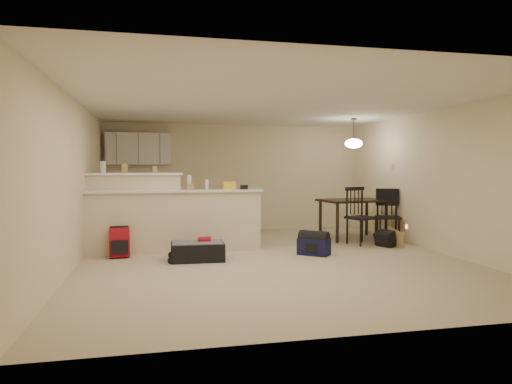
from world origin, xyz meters
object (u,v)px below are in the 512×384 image
object	(u,v)px
suitcase	(198,252)
navy_duffel	(314,247)
red_backpack	(119,243)
black_daypack	(385,239)
pendant_lamp	(354,143)
dining_chair_near	(362,216)
dining_table	(353,204)
dining_chair_far	(388,216)

from	to	relation	value
suitcase	navy_duffel	size ratio (longest dim) A/B	1.62
red_backpack	black_daypack	distance (m)	4.79
suitcase	red_backpack	distance (m)	1.35
red_backpack	navy_duffel	bearing A→B (deg)	-14.44
pendant_lamp	dining_chair_near	bearing A→B (deg)	-100.97
dining_table	red_backpack	world-z (taller)	dining_table
dining_table	navy_duffel	size ratio (longest dim) A/B	2.76
dining_table	navy_duffel	distance (m)	2.13
dining_table	black_daypack	bearing A→B (deg)	-87.25
pendant_lamp	dining_chair_far	xyz separation A→B (m)	(0.54, -0.48, -1.47)
dining_table	navy_duffel	world-z (taller)	dining_table
pendant_lamp	red_backpack	xyz separation A→B (m)	(-4.59, -1.03, -1.75)
pendant_lamp	dining_table	bearing A→B (deg)	90.00
dining_table	black_daypack	xyz separation A→B (m)	(0.19, -1.03, -0.58)
dining_table	suitcase	size ratio (longest dim) A/B	1.71
pendant_lamp	black_daypack	xyz separation A→B (m)	(0.19, -1.03, -1.85)
red_backpack	black_daypack	bearing A→B (deg)	-5.95
dining_chair_far	navy_duffel	bearing A→B (deg)	-133.38
dining_chair_far	navy_duffel	size ratio (longest dim) A/B	2.00
navy_duffel	dining_chair_near	bearing A→B (deg)	72.71
navy_duffel	dining_chair_far	bearing A→B (deg)	67.74
red_backpack	navy_duffel	world-z (taller)	red_backpack
dining_table	dining_chair_far	bearing A→B (deg)	-49.48
dining_table	pendant_lamp	bearing A→B (deg)	-97.87
navy_duffel	black_daypack	world-z (taller)	black_daypack
red_backpack	suitcase	bearing A→B (deg)	-28.65
dining_table	dining_chair_far	distance (m)	0.76
dining_chair_near	red_backpack	xyz separation A→B (m)	(-4.46, -0.33, -0.31)
pendant_lamp	red_backpack	bearing A→B (deg)	-167.37
pendant_lamp	red_backpack	distance (m)	5.02
dining_table	dining_chair_near	xyz separation A→B (m)	(-0.14, -0.70, -0.17)
dining_chair_near	dining_chair_far	bearing A→B (deg)	-1.10
suitcase	black_daypack	size ratio (longest dim) A/B	2.56
dining_chair_near	black_daypack	distance (m)	0.62
dining_table	dining_chair_far	world-z (taller)	dining_chair_far
dining_table	dining_chair_far	size ratio (longest dim) A/B	1.38
navy_duffel	red_backpack	bearing A→B (deg)	-148.75
dining_table	pendant_lamp	size ratio (longest dim) A/B	2.30
suitcase	navy_duffel	world-z (taller)	same
dining_chair_far	red_backpack	bearing A→B (deg)	-155.31
dining_chair_near	suitcase	distance (m)	3.35
pendant_lamp	dining_chair_near	xyz separation A→B (m)	(-0.14, -0.70, -1.44)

